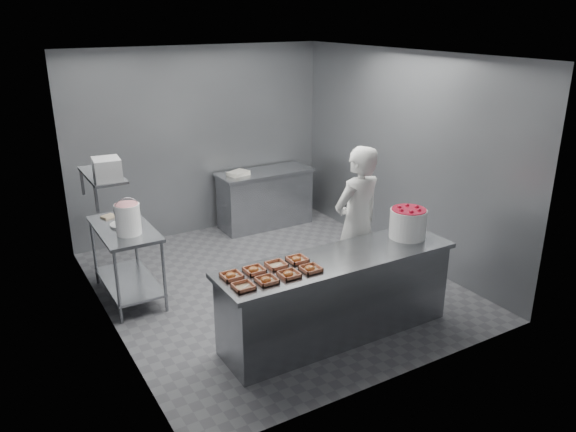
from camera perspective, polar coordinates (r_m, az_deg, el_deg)
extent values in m
plane|color=#4C4C51|center=(7.14, -1.42, -6.94)|extent=(4.50, 4.50, 0.00)
plane|color=white|center=(6.38, -1.64, 16.07)|extent=(4.50, 4.50, 0.00)
cube|color=slate|center=(8.60, -8.90, 7.46)|extent=(4.00, 0.04, 2.80)
cube|color=slate|center=(5.96, -18.56, 0.98)|extent=(0.04, 4.50, 2.80)
cube|color=slate|center=(7.76, 11.56, 5.92)|extent=(0.04, 4.50, 2.80)
cube|color=slate|center=(5.74, 5.12, -4.42)|extent=(2.60, 0.70, 0.05)
cube|color=slate|center=(5.94, 4.99, -8.37)|extent=(2.50, 0.64, 0.85)
cube|color=slate|center=(6.76, -16.34, -1.25)|extent=(0.60, 1.20, 0.04)
cube|color=slate|center=(7.03, -15.80, -6.43)|extent=(0.56, 1.15, 0.03)
cylinder|color=slate|center=(6.38, -16.90, -6.95)|extent=(0.04, 0.04, 0.88)
cylinder|color=slate|center=(6.49, -12.45, -6.02)|extent=(0.04, 0.04, 0.88)
cylinder|color=slate|center=(7.38, -19.09, -3.42)|extent=(0.04, 0.04, 0.88)
cylinder|color=slate|center=(7.48, -15.22, -2.68)|extent=(0.04, 0.04, 0.88)
cube|color=slate|center=(8.79, -2.39, 4.42)|extent=(1.50, 0.60, 0.05)
cube|color=slate|center=(8.92, -2.35, 1.64)|extent=(1.44, 0.55, 0.85)
cube|color=slate|center=(6.52, -18.35, 3.97)|extent=(0.35, 0.90, 0.03)
cube|color=tan|center=(5.10, -4.56, -7.15)|extent=(0.18, 0.18, 0.04)
cube|color=white|center=(5.13, -4.18, -7.06)|extent=(0.10, 0.06, 0.00)
cube|color=tan|center=(5.19, -2.17, -6.55)|extent=(0.18, 0.18, 0.04)
cube|color=white|center=(5.23, -1.81, -6.47)|extent=(0.10, 0.06, 0.00)
ellipsoid|color=#C05F30|center=(5.18, -2.27, -6.47)|extent=(0.10, 0.10, 0.05)
cube|color=tan|center=(5.30, 0.12, -5.96)|extent=(0.18, 0.18, 0.04)
cube|color=white|center=(5.33, 0.46, -5.89)|extent=(0.10, 0.06, 0.00)
ellipsoid|color=#C05F30|center=(5.29, 0.03, -5.89)|extent=(0.10, 0.10, 0.05)
cube|color=tan|center=(5.41, 2.32, -5.39)|extent=(0.18, 0.18, 0.04)
cube|color=white|center=(5.45, 2.63, -5.32)|extent=(0.10, 0.06, 0.00)
ellipsoid|color=#C05F30|center=(5.40, 2.23, -5.31)|extent=(0.10, 0.10, 0.05)
cube|color=tan|center=(5.30, -5.75, -6.08)|extent=(0.18, 0.18, 0.04)
cube|color=white|center=(5.33, -5.37, -6.01)|extent=(0.10, 0.06, 0.00)
ellipsoid|color=#C05F30|center=(5.29, -5.85, -6.00)|extent=(0.10, 0.10, 0.05)
cube|color=tan|center=(5.39, -3.43, -5.52)|extent=(0.18, 0.18, 0.04)
cube|color=white|center=(5.42, -3.08, -5.46)|extent=(0.10, 0.06, 0.00)
ellipsoid|color=#C05F30|center=(5.38, -3.53, -5.45)|extent=(0.10, 0.10, 0.05)
cube|color=tan|center=(5.49, -1.20, -4.98)|extent=(0.18, 0.18, 0.04)
cube|color=white|center=(5.53, -0.86, -4.92)|extent=(0.10, 0.06, 0.00)
cube|color=tan|center=(5.60, 0.95, -4.45)|extent=(0.18, 0.18, 0.04)
cube|color=white|center=(5.64, 1.26, -4.39)|extent=(0.10, 0.06, 0.00)
ellipsoid|color=#C05F30|center=(5.59, 0.86, -4.38)|extent=(0.10, 0.10, 0.05)
imported|color=white|center=(6.54, 7.00, -0.84)|extent=(0.74, 0.55, 1.85)
cylinder|color=white|center=(6.28, 12.08, -0.76)|extent=(0.40, 0.40, 0.32)
cylinder|color=red|center=(6.23, 12.18, 0.53)|extent=(0.38, 0.38, 0.04)
cylinder|color=white|center=(6.47, -15.95, -0.31)|extent=(0.28, 0.28, 0.35)
cylinder|color=#CD6673|center=(6.42, -16.10, 1.11)|extent=(0.26, 0.26, 0.02)
torus|color=slate|center=(6.44, -16.04, 0.56)|extent=(0.29, 0.01, 0.29)
cylinder|color=white|center=(6.81, -16.39, -0.81)|extent=(0.34, 0.34, 0.02)
cube|color=#CCB28C|center=(7.13, -17.77, -0.04)|extent=(0.19, 0.18, 0.02)
cube|color=gray|center=(6.23, -17.92, 4.55)|extent=(0.30, 0.34, 0.23)
cube|color=silver|center=(8.58, -5.07, 4.35)|extent=(0.34, 0.28, 0.06)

